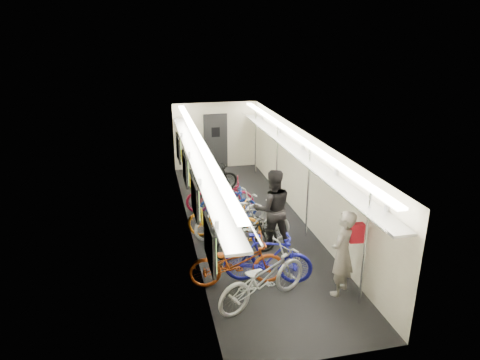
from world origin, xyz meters
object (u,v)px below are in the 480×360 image
passenger_near (342,253)px  passenger_mid (272,209)px  bicycle_1 (268,259)px  bicycle_0 (263,278)px  backpack (357,233)px

passenger_near → passenger_mid: (-0.74, 2.13, 0.08)m
bicycle_1 → passenger_mid: 1.62m
bicycle_0 → bicycle_1: 0.69m
passenger_near → backpack: 0.48m
bicycle_1 → backpack: size_ratio=4.70×
bicycle_0 → bicycle_1: size_ratio=1.12×
passenger_mid → backpack: (0.98, -2.17, 0.34)m
bicycle_0 → passenger_mid: (0.80, 2.11, 0.42)m
backpack → bicycle_1: bearing=161.4°
bicycle_0 → passenger_near: passenger_near is taller
passenger_near → passenger_mid: 2.26m
passenger_mid → bicycle_0: bearing=71.5°
backpack → passenger_mid: bearing=120.4°
bicycle_1 → backpack: bearing=-96.8°
passenger_mid → backpack: passenger_mid is taller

